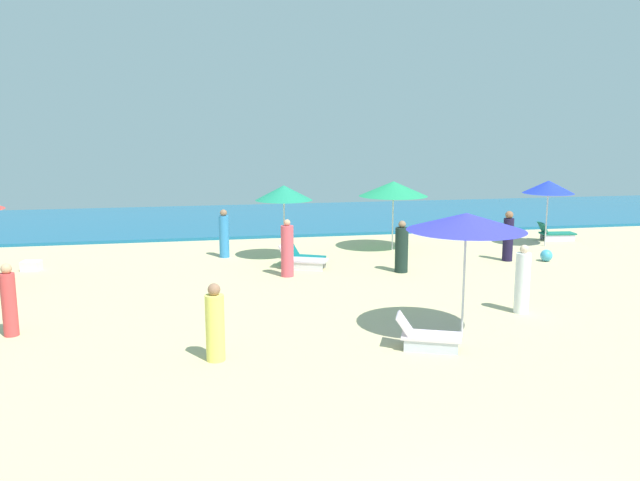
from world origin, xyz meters
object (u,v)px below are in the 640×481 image
at_px(beachgoer_7, 508,237).
at_px(cooler_box_0, 31,266).
at_px(lounge_chair_6_0, 304,257).
at_px(beachgoer_3, 9,302).
at_px(umbrella_3, 548,187).
at_px(umbrella_1, 466,222).
at_px(beachgoer_6, 215,325).
at_px(umbrella_0, 393,189).
at_px(beach_ball_1, 546,255).
at_px(beachgoer_0, 224,235).
at_px(lounge_chair_3_0, 555,234).
at_px(beachgoer_5, 287,250).
at_px(beachgoer_1, 402,249).
at_px(lounge_chair_1_0, 426,336).
at_px(lounge_chair_6_1, 301,260).
at_px(beachgoer_4, 522,282).
at_px(umbrella_6, 284,193).

xyz_separation_m(beachgoer_7, cooler_box_0, (-15.07, 1.46, -0.63)).
height_order(lounge_chair_6_0, beachgoer_7, beachgoer_7).
bearing_deg(beachgoer_3, umbrella_3, -104.53).
xyz_separation_m(umbrella_1, beachgoer_6, (-5.17, -0.39, -1.77)).
bearing_deg(umbrella_0, beach_ball_1, -32.91).
height_order(umbrella_1, beachgoer_7, umbrella_1).
bearing_deg(beachgoer_0, umbrella_1, -55.74).
relative_size(lounge_chair_3_0, beachgoer_5, 0.84).
height_order(lounge_chair_6_0, cooler_box_0, lounge_chair_6_0).
height_order(lounge_chair_3_0, beachgoer_6, beachgoer_6).
bearing_deg(cooler_box_0, umbrella_0, 16.22).
distance_m(umbrella_1, beachgoer_1, 6.37).
distance_m(lounge_chair_1_0, lounge_chair_6_1, 7.80).
distance_m(umbrella_0, beachgoer_4, 8.25).
relative_size(umbrella_6, beachgoer_7, 1.50).
height_order(umbrella_6, beach_ball_1, umbrella_6).
relative_size(umbrella_1, lounge_chair_6_1, 1.65).
relative_size(umbrella_6, lounge_chair_6_0, 1.79).
xyz_separation_m(umbrella_0, beachgoer_0, (-5.96, -0.15, -1.43)).
height_order(umbrella_6, lounge_chair_6_1, umbrella_6).
height_order(umbrella_6, lounge_chair_6_0, umbrella_6).
bearing_deg(lounge_chair_6_0, lounge_chair_6_1, -168.54).
distance_m(lounge_chair_6_0, beachgoer_3, 9.28).
height_order(umbrella_3, umbrella_6, umbrella_6).
bearing_deg(lounge_chair_6_1, beach_ball_1, -70.61).
xyz_separation_m(beachgoer_1, beachgoer_5, (-3.48, 0.11, 0.06)).
bearing_deg(beachgoer_6, lounge_chair_1_0, -61.43).
xyz_separation_m(umbrella_6, beachgoer_4, (4.70, -7.20, -1.46)).
height_order(lounge_chair_1_0, beachgoer_3, beachgoer_3).
distance_m(umbrella_0, beachgoer_1, 3.81).
relative_size(lounge_chair_3_0, beachgoer_1, 0.90).
height_order(umbrella_1, beachgoer_0, umbrella_1).
height_order(beachgoer_3, beachgoer_4, beachgoer_4).
height_order(umbrella_6, beachgoer_4, umbrella_6).
bearing_deg(beachgoer_6, beachgoer_0, 27.15).
distance_m(beachgoer_0, beachgoer_6, 9.76).
relative_size(beachgoer_3, beachgoer_4, 0.95).
xyz_separation_m(umbrella_1, beachgoer_3, (-9.40, 1.92, -1.73)).
xyz_separation_m(lounge_chair_1_0, beachgoer_4, (3.11, 1.96, 0.50)).
distance_m(beachgoer_0, beach_ball_1, 10.71).
relative_size(beachgoer_5, beachgoer_6, 1.13).
bearing_deg(cooler_box_0, beachgoer_6, -47.86).
bearing_deg(beachgoer_7, beachgoer_4, 96.43).
bearing_deg(beachgoer_6, umbrella_3, -21.48).
height_order(lounge_chair_1_0, beach_ball_1, lounge_chair_1_0).
distance_m(umbrella_1, cooler_box_0, 13.66).
distance_m(beachgoer_1, beachgoer_3, 10.87).
distance_m(beachgoer_4, beach_ball_1, 6.46).
bearing_deg(umbrella_3, beachgoer_3, -156.45).
bearing_deg(beachgoer_5, beach_ball_1, -118.46).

